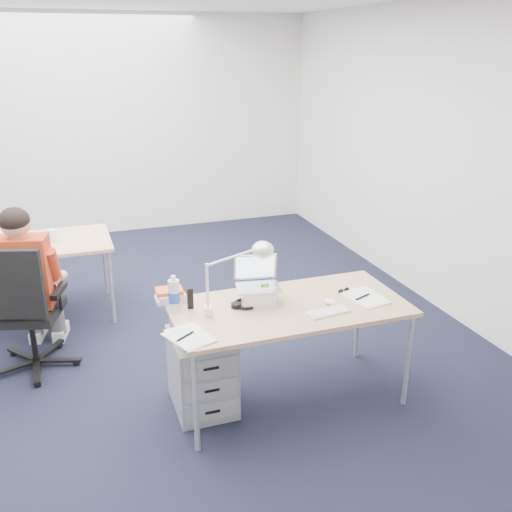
% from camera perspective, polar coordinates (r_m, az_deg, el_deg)
% --- Properties ---
extents(floor, '(7.00, 7.00, 0.00)m').
position_cam_1_polar(floor, '(4.81, -12.92, -10.06)').
color(floor, black).
rests_on(floor, ground).
extents(room, '(6.02, 7.02, 2.80)m').
position_cam_1_polar(room, '(4.23, -14.75, 10.42)').
color(room, silver).
rests_on(room, ground).
extents(desk_near, '(1.60, 0.80, 0.73)m').
position_cam_1_polar(desk_near, '(3.92, 3.31, -5.56)').
color(desk_near, tan).
rests_on(desk_near, ground).
extents(desk_far, '(1.60, 0.80, 0.73)m').
position_cam_1_polar(desk_far, '(5.51, -22.67, 0.61)').
color(desk_far, tan).
rests_on(desk_far, ground).
extents(office_chair, '(0.83, 0.83, 1.06)m').
position_cam_1_polar(office_chair, '(4.76, -21.60, -7.30)').
color(office_chair, black).
rests_on(office_chair, ground).
extents(seated_person, '(0.50, 0.77, 1.29)m').
position_cam_1_polar(seated_person, '(4.79, -21.65, -2.64)').
color(seated_person, '#B03419').
rests_on(seated_person, ground).
extents(drawer_pedestal_near, '(0.40, 0.50, 0.55)m').
position_cam_1_polar(drawer_pedestal_near, '(4.04, -5.41, -11.42)').
color(drawer_pedestal_near, '#9A9C9F').
rests_on(drawer_pedestal_near, ground).
extents(silver_laptop, '(0.33, 0.28, 0.31)m').
position_cam_1_polar(silver_laptop, '(3.87, 0.21, -2.60)').
color(silver_laptop, silver).
rests_on(silver_laptop, desk_near).
extents(wireless_keyboard, '(0.30, 0.16, 0.01)m').
position_cam_1_polar(wireless_keyboard, '(3.82, 7.17, -5.56)').
color(wireless_keyboard, white).
rests_on(wireless_keyboard, desk_near).
extents(computer_mouse, '(0.10, 0.12, 0.04)m').
position_cam_1_polar(computer_mouse, '(3.93, 7.48, -4.58)').
color(computer_mouse, white).
rests_on(computer_mouse, desk_near).
extents(headphones, '(0.25, 0.21, 0.04)m').
position_cam_1_polar(headphones, '(3.89, -1.00, -4.70)').
color(headphones, black).
rests_on(headphones, desk_near).
extents(can_koozie, '(0.07, 0.07, 0.10)m').
position_cam_1_polar(can_koozie, '(3.98, 1.60, -3.61)').
color(can_koozie, '#152342').
rests_on(can_koozie, desk_near).
extents(water_bottle, '(0.08, 0.08, 0.25)m').
position_cam_1_polar(water_bottle, '(3.82, -8.20, -3.70)').
color(water_bottle, silver).
rests_on(water_bottle, desk_near).
extents(bear_figurine, '(0.09, 0.07, 0.14)m').
position_cam_1_polar(bear_figurine, '(3.91, 0.89, -3.70)').
color(bear_figurine, '#327E21').
rests_on(bear_figurine, desk_near).
extents(book_stack, '(0.20, 0.15, 0.09)m').
position_cam_1_polar(book_stack, '(3.99, -8.60, -3.88)').
color(book_stack, silver).
rests_on(book_stack, desk_near).
extents(cordless_phone, '(0.04, 0.03, 0.15)m').
position_cam_1_polar(cordless_phone, '(3.85, -6.60, -4.24)').
color(cordless_phone, black).
rests_on(cordless_phone, desk_near).
extents(papers_left, '(0.29, 0.35, 0.01)m').
position_cam_1_polar(papers_left, '(3.50, -6.75, -8.07)').
color(papers_left, '#F1DF8C').
rests_on(papers_left, desk_near).
extents(papers_right, '(0.25, 0.33, 0.01)m').
position_cam_1_polar(papers_right, '(4.07, 10.86, -4.13)').
color(papers_right, '#F1DF8C').
rests_on(papers_right, desk_near).
extents(sunglasses, '(0.10, 0.06, 0.02)m').
position_cam_1_polar(sunglasses, '(4.14, 8.76, -3.47)').
color(sunglasses, black).
rests_on(sunglasses, desk_near).
extents(desk_lamp, '(0.44, 0.18, 0.49)m').
position_cam_1_polar(desk_lamp, '(3.71, -2.73, -2.20)').
color(desk_lamp, silver).
rests_on(desk_lamp, desk_near).
extents(far_cup, '(0.10, 0.10, 0.11)m').
position_cam_1_polar(far_cup, '(5.45, -19.69, 1.95)').
color(far_cup, white).
rests_on(far_cup, desk_far).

